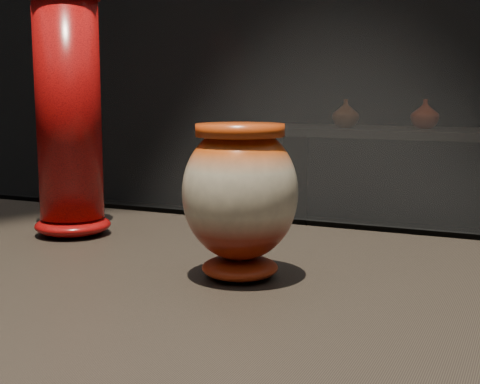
% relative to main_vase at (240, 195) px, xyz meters
% --- Properties ---
extents(main_vase, '(0.18, 0.18, 0.19)m').
position_rel_main_vase_xyz_m(main_vase, '(0.00, 0.00, 0.00)').
color(main_vase, maroon).
rests_on(main_vase, display_plinth).
extents(tall_vase, '(0.14, 0.14, 0.39)m').
position_rel_main_vase_xyz_m(tall_vase, '(-0.35, 0.12, 0.08)').
color(tall_vase, '#B80D0C').
rests_on(tall_vase, display_plinth).
extents(back_shelf, '(2.00, 0.60, 0.90)m').
position_rel_main_vase_xyz_m(back_shelf, '(-0.34, 3.44, -0.37)').
color(back_shelf, black).
rests_on(back_shelf, ground).
extents(back_vase_left, '(0.18, 0.18, 0.18)m').
position_rel_main_vase_xyz_m(back_vase_left, '(-0.80, 3.39, -0.02)').
color(back_vase_left, brown).
rests_on(back_vase_left, back_shelf).
extents(back_vase_mid, '(0.24, 0.24, 0.18)m').
position_rel_main_vase_xyz_m(back_vase_mid, '(-0.32, 3.48, -0.02)').
color(back_vase_mid, maroon).
rests_on(back_vase_mid, back_shelf).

